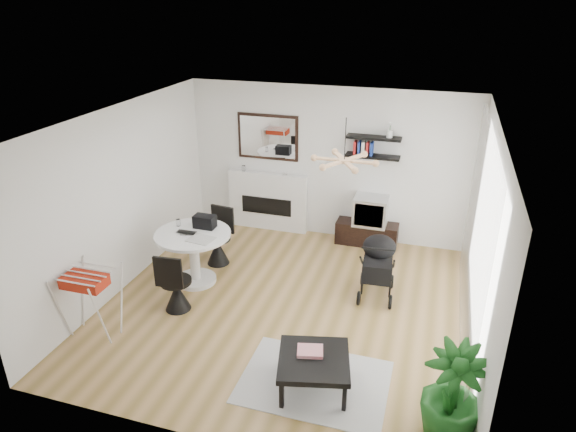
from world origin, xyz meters
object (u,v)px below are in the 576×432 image
(tv_console, at_px, (367,233))
(coffee_table, at_px, (314,361))
(fireplace, at_px, (268,194))
(stroller, at_px, (378,268))
(crt_tv, at_px, (371,210))
(potted_plant, at_px, (452,394))
(drying_rack, at_px, (91,302))
(dining_table, at_px, (194,250))

(tv_console, distance_m, coffee_table, 3.77)
(fireplace, distance_m, stroller, 2.86)
(crt_tv, bearing_deg, potted_plant, -70.61)
(fireplace, xyz_separation_m, potted_plant, (3.35, -4.16, -0.14))
(crt_tv, distance_m, potted_plant, 4.28)
(crt_tv, bearing_deg, fireplace, 176.31)
(fireplace, xyz_separation_m, stroller, (2.28, -1.70, -0.26))
(drying_rack, bearing_deg, fireplace, 73.61)
(tv_console, relative_size, crt_tv, 1.88)
(dining_table, xyz_separation_m, potted_plant, (3.77, -1.98, -0.01))
(dining_table, bearing_deg, tv_console, 41.68)
(potted_plant, bearing_deg, dining_table, 152.33)
(fireplace, distance_m, tv_console, 1.95)
(dining_table, relative_size, drying_rack, 1.22)
(dining_table, bearing_deg, coffee_table, -36.45)
(crt_tv, relative_size, dining_table, 0.50)
(drying_rack, xyz_separation_m, coffee_table, (2.97, -0.12, -0.12))
(crt_tv, relative_size, coffee_table, 0.61)
(dining_table, height_order, stroller, stroller)
(dining_table, distance_m, stroller, 2.75)
(fireplace, distance_m, dining_table, 2.22)
(crt_tv, bearing_deg, stroller, -77.34)
(drying_rack, bearing_deg, potted_plant, -5.41)
(drying_rack, bearing_deg, dining_table, 67.17)
(crt_tv, height_order, dining_table, crt_tv)
(coffee_table, relative_size, potted_plant, 0.87)
(fireplace, relative_size, drying_rack, 2.31)
(stroller, bearing_deg, potted_plant, -70.91)
(fireplace, bearing_deg, drying_rack, -105.99)
(crt_tv, height_order, drying_rack, drying_rack)
(dining_table, bearing_deg, fireplace, 79.00)
(drying_rack, distance_m, coffee_table, 2.98)
(fireplace, bearing_deg, coffee_table, -64.07)
(fireplace, height_order, stroller, fireplace)
(dining_table, height_order, coffee_table, dining_table)
(coffee_table, bearing_deg, potted_plant, -10.43)
(dining_table, xyz_separation_m, drying_rack, (-0.66, -1.59, -0.06))
(tv_console, xyz_separation_m, coffee_table, (0.00, -3.77, 0.17))
(tv_console, distance_m, stroller, 1.64)
(fireplace, height_order, drying_rack, fireplace)
(fireplace, bearing_deg, dining_table, -101.00)
(fireplace, relative_size, potted_plant, 1.99)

